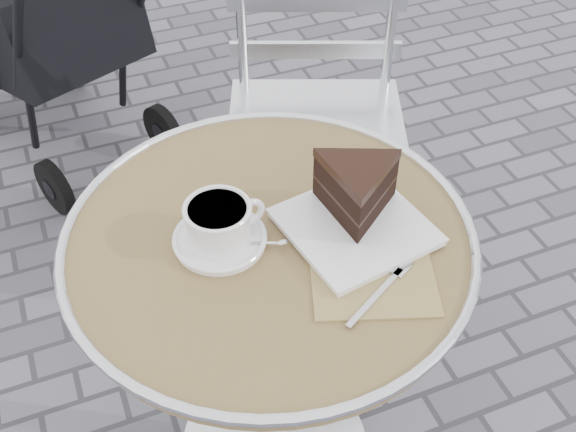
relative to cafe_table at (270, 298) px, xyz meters
name	(u,v)px	position (x,y,z in m)	size (l,w,h in m)	color
cafe_table	(270,298)	(0.00, 0.00, 0.00)	(0.72, 0.72, 0.74)	silver
cappuccino_set	(220,227)	(-0.08, 0.02, 0.20)	(0.17, 0.16, 0.08)	white
cake_plate_set	(357,198)	(0.15, -0.02, 0.22)	(0.27, 0.35, 0.12)	#997F54
bistro_chair	(316,75)	(0.35, 0.60, 0.04)	(0.58, 0.58, 0.99)	silver
baby_stroller	(26,13)	(-0.28, 1.48, -0.09)	(0.80, 1.11, 1.05)	black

